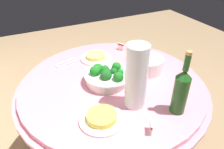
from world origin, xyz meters
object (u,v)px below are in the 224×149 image
(food_plate_noodles, at_px, (96,57))
(food_plate_fried_egg, at_px, (102,118))
(label_placard_front, at_px, (121,46))
(plate_stack, at_px, (147,64))
(decorative_fruit_vase, at_px, (136,80))
(serving_tongs, at_px, (66,63))
(label_placard_mid, at_px, (151,127))
(broccoli_bowl, at_px, (107,76))
(wine_bottle, at_px, (181,90))

(food_plate_noodles, relative_size, food_plate_fried_egg, 1.00)
(food_plate_fried_egg, bearing_deg, label_placard_front, -34.86)
(plate_stack, relative_size, label_placard_front, 3.82)
(decorative_fruit_vase, distance_m, food_plate_fried_egg, 0.25)
(serving_tongs, bearing_deg, label_placard_mid, -167.44)
(food_plate_noodles, xyz_separation_m, food_plate_fried_egg, (-0.58, 0.21, 0.00))
(broccoli_bowl, bearing_deg, label_placard_mid, -178.73)
(decorative_fruit_vase, relative_size, serving_tongs, 2.05)
(serving_tongs, bearing_deg, food_plate_fried_egg, -179.73)
(food_plate_noodles, height_order, label_placard_front, label_placard_front)
(plate_stack, bearing_deg, decorative_fruit_vase, 136.09)
(label_placard_mid, bearing_deg, wine_bottle, -73.83)
(food_plate_noodles, bearing_deg, broccoli_bowl, 170.26)
(broccoli_bowl, bearing_deg, plate_stack, -87.47)
(wine_bottle, xyz_separation_m, food_plate_fried_egg, (0.10, 0.37, -0.11))
(wine_bottle, distance_m, food_plate_noodles, 0.71)
(food_plate_fried_egg, bearing_deg, wine_bottle, -105.80)
(plate_stack, xyz_separation_m, food_plate_fried_egg, (-0.29, 0.45, -0.03))
(food_plate_noodles, bearing_deg, decorative_fruit_vase, 179.37)
(label_placard_mid, bearing_deg, label_placard_front, -18.73)
(serving_tongs, height_order, label_placard_mid, label_placard_mid)
(broccoli_bowl, xyz_separation_m, food_plate_fried_egg, (-0.28, 0.16, -0.03))
(broccoli_bowl, distance_m, food_plate_noodles, 0.30)
(plate_stack, xyz_separation_m, decorative_fruit_vase, (-0.25, 0.24, 0.11))
(label_placard_mid, bearing_deg, food_plate_fried_egg, 46.00)
(food_plate_noodles, distance_m, label_placard_mid, 0.74)
(broccoli_bowl, relative_size, label_placard_mid, 5.09)
(serving_tongs, distance_m, food_plate_fried_egg, 0.61)
(serving_tongs, relative_size, label_placard_front, 3.01)
(food_plate_fried_egg, bearing_deg, broccoli_bowl, -29.72)
(decorative_fruit_vase, bearing_deg, label_placard_front, -21.48)
(food_plate_fried_egg, bearing_deg, plate_stack, -57.06)
(plate_stack, distance_m, wine_bottle, 0.41)
(broccoli_bowl, relative_size, wine_bottle, 0.83)
(wine_bottle, relative_size, food_plate_fried_egg, 1.53)
(wine_bottle, relative_size, label_placard_front, 6.11)
(broccoli_bowl, xyz_separation_m, label_placard_mid, (-0.44, -0.01, -0.02))
(food_plate_fried_egg, distance_m, label_placard_front, 0.76)
(wine_bottle, xyz_separation_m, serving_tongs, (0.71, 0.37, -0.12))
(food_plate_noodles, distance_m, label_placard_front, 0.23)
(food_plate_noodles, xyz_separation_m, label_placard_front, (0.05, -0.23, 0.02))
(decorative_fruit_vase, height_order, food_plate_fried_egg, decorative_fruit_vase)
(plate_stack, relative_size, label_placard_mid, 3.82)
(decorative_fruit_vase, bearing_deg, serving_tongs, 19.96)
(plate_stack, bearing_deg, food_plate_noodles, 39.88)
(plate_stack, height_order, food_plate_fried_egg, plate_stack)
(decorative_fruit_vase, height_order, label_placard_mid, decorative_fruit_vase)
(wine_bottle, relative_size, food_plate_noodles, 1.53)
(broccoli_bowl, distance_m, plate_stack, 0.29)
(wine_bottle, height_order, food_plate_fried_egg, wine_bottle)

